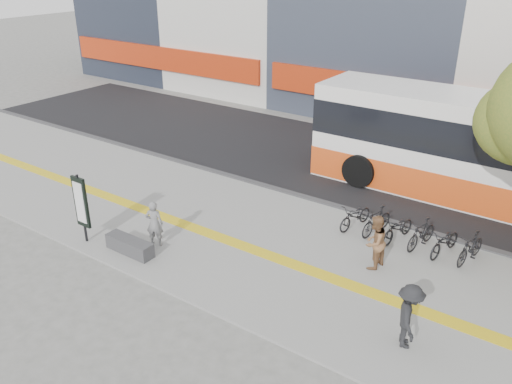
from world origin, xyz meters
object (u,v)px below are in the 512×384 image
Objects in this scene: pedestrian_tan at (375,242)px; pedestrian_dark at (409,316)px; bench at (130,246)px; signboard at (81,203)px; seated_woman at (154,223)px; bus at (509,159)px.

pedestrian_tan is 1.01× the size of pedestrian_dark.
bench is at bearing -52.62° from pedestrian_tan.
bench is 1.01× the size of pedestrian_tan.
signboard is 2.25m from seated_woman.
bench is at bearing 42.63° from seated_woman.
signboard is (-1.60, -0.31, 1.06)m from bench.
pedestrian_dark is at bearing 45.50° from pedestrian_tan.
seated_woman is at bearing -131.37° from bus.
seated_woman is at bearing -57.31° from pedestrian_tan.
signboard is 8.60m from pedestrian_tan.
seated_woman is 0.91× the size of pedestrian_tan.
seated_woman is (-7.87, -8.94, -0.96)m from bus.
pedestrian_dark is (1.91, -2.56, -0.01)m from pedestrian_tan.
signboard is 0.16× the size of bus.
signboard is 1.39× the size of pedestrian_tan.
pedestrian_tan is (-2.02, -6.34, -0.89)m from bus.
pedestrian_tan is at bearing 178.23° from seated_woman.
pedestrian_dark is (9.67, 1.11, -0.50)m from signboard.
signboard is 1.40× the size of pedestrian_dark.
pedestrian_tan is 3.19m from pedestrian_dark.
pedestrian_dark reaches higher than bench.
bench is at bearing -130.12° from bus.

